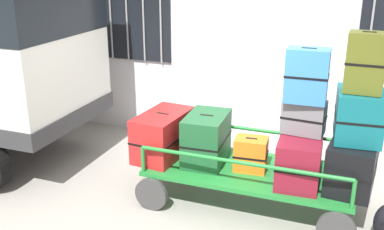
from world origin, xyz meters
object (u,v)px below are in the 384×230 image
suitcase_midleft_bottom (207,139)px  suitcase_center_bottom (251,154)px  suitcase_right_top (366,63)px  suitcase_left_bottom (163,135)px  suitcase_right_bottom (353,162)px  luggage_cart (250,175)px  suitcase_midright_top (307,76)px  suitcase_right_middle (359,115)px  suitcase_midright_bottom (300,156)px  suitcase_midright_middle (304,117)px

suitcase_midleft_bottom → suitcase_center_bottom: size_ratio=1.80×
suitcase_center_bottom → suitcase_right_top: suitcase_right_top is taller
suitcase_left_bottom → suitcase_right_bottom: (2.29, 0.02, -0.01)m
luggage_cart → suitcase_right_top: 1.88m
luggage_cart → suitcase_center_bottom: size_ratio=6.16×
suitcase_center_bottom → suitcase_midright_top: suitcase_midright_top is taller
suitcase_right_middle → suitcase_right_top: (0.00, -0.06, 0.59)m
suitcase_left_bottom → suitcase_right_top: size_ratio=1.46×
suitcase_left_bottom → suitcase_right_bottom: suitcase_left_bottom is taller
suitcase_center_bottom → suitcase_midright_bottom: suitcase_midright_bottom is taller
suitcase_midleft_bottom → suitcase_right_top: suitcase_right_top is taller
suitcase_center_bottom → luggage_cart: bearing=90.0°
luggage_cart → suitcase_left_bottom: (-1.14, -0.00, 0.36)m
suitcase_right_bottom → suitcase_right_middle: 0.55m
suitcase_midleft_bottom → suitcase_midright_middle: (1.14, 0.01, 0.43)m
suitcase_center_bottom → suitcase_midright_bottom: 0.58m
suitcase_midright_bottom → suitcase_midright_middle: (0.00, 0.03, 0.46)m
suitcase_midright_top → suitcase_center_bottom: bearing=178.2°
suitcase_right_middle → suitcase_right_top: bearing=-90.0°
suitcase_left_bottom → luggage_cart: bearing=0.1°
suitcase_midright_top → luggage_cart: bearing=177.3°
suitcase_right_top → suitcase_right_bottom: bearing=90.0°
suitcase_midright_bottom → suitcase_midright_middle: suitcase_midright_middle is taller
suitcase_left_bottom → suitcase_center_bottom: size_ratio=2.23×
suitcase_midleft_bottom → suitcase_right_middle: suitcase_right_middle is taller
suitcase_left_bottom → suitcase_midright_bottom: (1.71, 0.00, -0.02)m
luggage_cart → suitcase_left_bottom: suitcase_left_bottom is taller
suitcase_right_middle → suitcase_right_bottom: bearing=-90.0°
luggage_cart → suitcase_midleft_bottom: bearing=177.4°
luggage_cart → suitcase_midright_middle: 0.99m
suitcase_midright_middle → suitcase_right_top: 0.89m
suitcase_midright_middle → suitcase_right_top: (0.57, -0.07, 0.68)m
suitcase_midright_bottom → suitcase_right_top: 1.28m
luggage_cart → suitcase_center_bottom: suitcase_center_bottom is taller
suitcase_center_bottom → suitcase_midright_bottom: bearing=1.0°
suitcase_midleft_bottom → suitcase_midright_top: size_ratio=1.24×
suitcase_midright_top → suitcase_left_bottom: bearing=179.2°
suitcase_center_bottom → suitcase_right_top: size_ratio=0.65×
suitcase_midright_top → suitcase_right_top: (0.57, -0.01, 0.19)m
suitcase_midleft_bottom → suitcase_midright_middle: bearing=0.4°
suitcase_right_top → suitcase_midright_middle: bearing=172.9°
suitcase_right_top → suitcase_midleft_bottom: bearing=177.9°
suitcase_midright_bottom → suitcase_right_middle: (0.57, 0.03, 0.56)m
suitcase_midright_bottom → suitcase_midright_top: 0.96m
suitcase_midright_middle → suitcase_right_bottom: suitcase_midright_middle is taller
suitcase_left_bottom → suitcase_midright_bottom: bearing=0.1°
suitcase_left_bottom → suitcase_midright_bottom: size_ratio=0.94×
suitcase_center_bottom → suitcase_right_bottom: (1.14, 0.02, 0.07)m
suitcase_midleft_bottom → suitcase_midright_top: 1.47m
suitcase_midright_middle → suitcase_midright_top: suitcase_midright_top is taller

